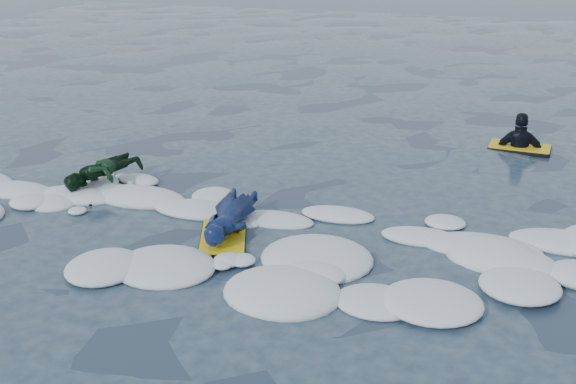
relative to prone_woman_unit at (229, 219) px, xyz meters
name	(u,v)px	position (x,y,z in m)	size (l,w,h in m)	color
ground	(271,275)	(0.82, -0.89, -0.20)	(120.00, 120.00, 0.00)	#172237
foam_band	(297,237)	(0.82, 0.15, -0.20)	(12.00, 3.10, 0.30)	silver
prone_woman_unit	(229,219)	(0.00, 0.00, 0.00)	(0.84, 1.59, 0.39)	black
prone_child_unit	(103,176)	(-2.23, 0.84, 0.03)	(1.01, 1.29, 0.45)	black
waiting_rider_unit	(519,156)	(3.44, 4.46, -0.30)	(1.04, 0.64, 1.48)	black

